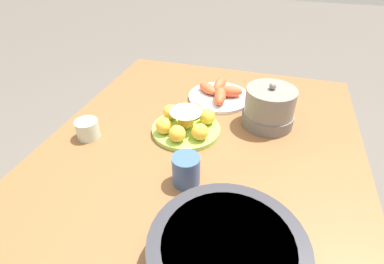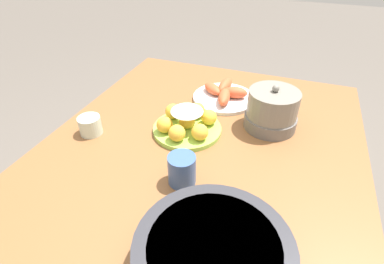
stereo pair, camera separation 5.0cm
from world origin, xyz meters
name	(u,v)px [view 2 (the right image)]	position (x,y,z in m)	size (l,w,h in m)	color
dining_table	(197,174)	(0.00, 0.00, 0.65)	(1.33, 1.02, 0.74)	brown
cake_plate	(187,123)	(-0.10, -0.07, 0.77)	(0.24, 0.24, 0.09)	#99CC4C
serving_bowl	(213,256)	(0.35, 0.16, 0.79)	(0.32, 0.32, 0.09)	#2D2D33
seafood_platter	(224,95)	(-0.37, -0.01, 0.76)	(0.25, 0.25, 0.06)	silver
cup_near	(90,125)	(0.02, -0.38, 0.77)	(0.08, 0.08, 0.06)	beige
cup_far	(181,170)	(0.13, 0.00, 0.78)	(0.08, 0.08, 0.09)	#38568E
warming_pot	(272,110)	(-0.23, 0.19, 0.81)	(0.18, 0.18, 0.16)	#66605B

